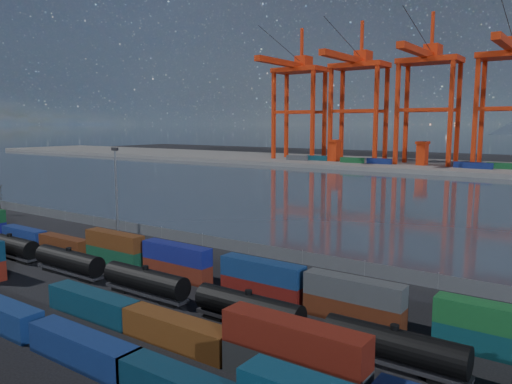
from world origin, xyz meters
The scene contains 12 objects.
ground centered at (0.00, 0.00, 0.00)m, with size 700.00×700.00×0.00m, color black.
harbor_water centered at (0.00, 105.00, 0.01)m, with size 700.00×700.00×0.00m, color #2B343F.
far_quay centered at (0.00, 210.00, 1.00)m, with size 700.00×70.00×2.00m, color #514F4C.
container_row_south centered at (5.46, -10.66, 1.83)m, with size 140.79×2.58×5.50m.
container_row_mid centered at (2.17, -3.21, 2.14)m, with size 141.59×2.56×5.45m.
container_row_north centered at (15.63, 11.94, 2.21)m, with size 140.47×2.25×4.79m.
tanker_string centered at (-13.76, 4.34, 1.98)m, with size 136.87×2.76×3.95m.
waterfront_fence centered at (0.00, 28.00, 1.00)m, with size 160.12×0.12×2.20m.
yard_light_mast centered at (-30.00, 26.00, 9.30)m, with size 1.60×0.40×16.60m.
gantry_cranes centered at (-7.50, 203.07, 44.57)m, with size 202.96×53.69×72.70m.
quay_containers centered at (-11.00, 195.46, 3.30)m, with size 172.58×10.99×2.60m.
straddle_carriers centered at (-2.50, 200.00, 7.82)m, with size 140.00×7.00×11.10m.
Camera 1 is at (46.58, -35.69, 20.92)m, focal length 35.00 mm.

